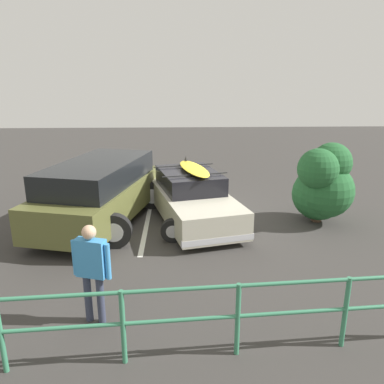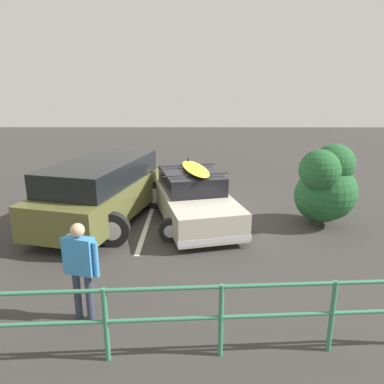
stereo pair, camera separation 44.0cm
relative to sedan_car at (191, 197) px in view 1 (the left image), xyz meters
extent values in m
cube|color=#383533|center=(-0.16, 0.00, -0.63)|extent=(44.00, 44.00, 0.02)
cube|color=silver|center=(1.20, 0.04, -0.62)|extent=(0.12, 4.71, 0.00)
cube|color=#B7B29E|center=(-0.01, 0.04, -0.13)|extent=(2.69, 4.73, 0.67)
cube|color=black|center=(0.03, -0.13, 0.45)|extent=(1.94, 2.43, 0.48)
cube|color=silver|center=(-0.53, 2.16, -0.35)|extent=(1.68, 0.50, 0.14)
cube|color=silver|center=(0.51, -2.08, -0.35)|extent=(1.68, 0.50, 0.14)
cylinder|color=black|center=(-1.17, 1.18, -0.34)|extent=(0.57, 0.18, 0.57)
cylinder|color=#B7B7BC|center=(-1.17, 1.18, -0.34)|extent=(0.31, 0.19, 0.31)
cylinder|color=black|center=(0.49, 1.58, -0.34)|extent=(0.57, 0.18, 0.57)
cylinder|color=#B7B7BC|center=(0.49, 1.58, -0.34)|extent=(0.31, 0.19, 0.31)
cylinder|color=black|center=(-0.51, -1.51, -0.34)|extent=(0.57, 0.18, 0.57)
cylinder|color=#B7B7BC|center=(-0.51, -1.51, -0.34)|extent=(0.31, 0.19, 0.31)
cylinder|color=black|center=(1.15, -1.10, -0.34)|extent=(0.57, 0.18, 0.57)
cylinder|color=#B7B7BC|center=(1.15, -1.10, -0.34)|extent=(0.31, 0.19, 0.31)
cylinder|color=black|center=(-0.11, 0.44, 0.73)|extent=(1.71, 0.45, 0.03)
cylinder|color=black|center=(0.17, -0.71, 0.73)|extent=(1.71, 0.45, 0.03)
ellipsoid|color=yellow|center=(-0.09, -0.03, 0.79)|extent=(1.04, 2.21, 0.09)
cone|color=black|center=(0.11, -0.87, 0.91)|extent=(0.10, 0.10, 0.14)
cube|color=brown|center=(2.41, 0.24, 0.06)|extent=(3.01, 5.06, 0.83)
cube|color=black|center=(2.41, 0.24, 0.77)|extent=(2.61, 4.02, 0.59)
cylinder|color=black|center=(1.80, -2.16, 0.16)|extent=(0.75, 0.35, 0.73)
cylinder|color=black|center=(1.82, 1.85, -0.22)|extent=(0.81, 0.22, 0.81)
cylinder|color=#B7B7BC|center=(1.82, 1.85, -0.22)|extent=(0.45, 0.23, 0.45)
cylinder|color=black|center=(3.70, 1.38, -0.22)|extent=(0.81, 0.22, 0.81)
cylinder|color=#B7B7BC|center=(3.70, 1.38, -0.22)|extent=(0.45, 0.23, 0.45)
cylinder|color=black|center=(1.12, -0.90, -0.22)|extent=(0.81, 0.22, 0.81)
cylinder|color=#B7B7BC|center=(1.12, -0.90, -0.22)|extent=(0.45, 0.23, 0.45)
cylinder|color=black|center=(3.00, -1.38, -0.22)|extent=(0.81, 0.22, 0.81)
cylinder|color=#B7B7BC|center=(3.00, -1.38, -0.22)|extent=(0.45, 0.23, 0.45)
cylinder|color=#33384C|center=(1.59, 4.66, -0.22)|extent=(0.12, 0.12, 0.80)
cylinder|color=#33384C|center=(1.80, 4.60, -0.22)|extent=(0.12, 0.12, 0.80)
cube|color=#3D8ED1|center=(1.69, 4.63, 0.48)|extent=(0.50, 0.31, 0.60)
sphere|color=#D6A884|center=(1.69, 4.63, 0.90)|extent=(0.22, 0.22, 0.22)
cylinder|color=#3D8ED1|center=(1.43, 4.71, 0.45)|extent=(0.08, 0.08, 0.57)
cylinder|color=#3D8ED1|center=(1.96, 4.55, 0.45)|extent=(0.08, 0.08, 0.57)
cylinder|color=#387F5B|center=(-1.96, 5.37, -0.07)|extent=(0.07, 0.07, 1.10)
cylinder|color=#387F5B|center=(-0.43, 5.47, -0.07)|extent=(0.07, 0.07, 1.10)
cylinder|color=#387F5B|center=(1.11, 5.57, -0.07)|extent=(0.07, 0.07, 1.10)
cylinder|color=#387F5B|center=(2.65, 5.67, -0.07)|extent=(0.07, 0.07, 1.10)
cylinder|color=#387F5B|center=(0.34, 5.52, 0.45)|extent=(7.70, 0.57, 0.06)
cylinder|color=#387F5B|center=(0.34, 5.52, -0.02)|extent=(7.70, 0.57, 0.06)
cylinder|color=#4C3828|center=(-3.43, 0.37, -0.35)|extent=(0.26, 0.26, 0.54)
sphere|color=#235B2D|center=(-3.43, 0.37, 0.15)|extent=(1.42, 1.42, 1.42)
sphere|color=#235B2D|center=(-3.16, 0.83, 0.95)|extent=(1.03, 1.03, 1.03)
sphere|color=#235B2D|center=(-3.62, 0.52, 1.04)|extent=(1.04, 1.04, 1.04)
sphere|color=#235B2D|center=(-3.54, 0.56, 0.30)|extent=(1.44, 1.44, 1.44)
sphere|color=#235B2D|center=(-3.32, 0.30, 0.70)|extent=(0.91, 0.91, 0.91)
camera|label=1|loc=(0.38, 9.83, 3.03)|focal=35.00mm
camera|label=2|loc=(-0.06, 9.84, 3.03)|focal=35.00mm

